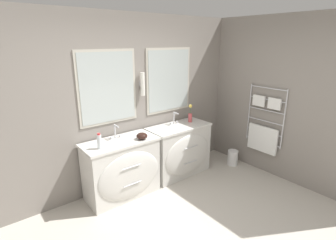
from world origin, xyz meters
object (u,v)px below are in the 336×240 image
vanity_right (180,150)px  amenity_bowl (142,136)px  vanity_left (122,169)px  waste_bin (233,157)px  toiletry_bottle (99,141)px  flower_vase (190,115)px

vanity_right → amenity_bowl: bearing=-172.7°
vanity_left → waste_bin: size_ratio=3.87×
waste_bin → toiletry_bottle: bearing=172.8°
amenity_bowl → toiletry_bottle: bearing=175.1°
vanity_right → toiletry_bottle: 1.52m
toiletry_bottle → amenity_bowl: size_ratio=1.34×
flower_vase → toiletry_bottle: bearing=-175.7°
vanity_left → amenity_bowl: (0.28, -0.10, 0.47)m
waste_bin → vanity_right: bearing=160.1°
toiletry_bottle → waste_bin: toiletry_bottle is taller
vanity_left → flower_vase: (1.39, 0.08, 0.55)m
toiletry_bottle → flower_vase: 1.73m
flower_vase → waste_bin: size_ratio=1.13×
vanity_left → toiletry_bottle: toiletry_bottle is taller
vanity_left → amenity_bowl: 0.56m
waste_bin → flower_vase: bearing=148.0°
vanity_right → toiletry_bottle: bearing=-178.0°
flower_vase → waste_bin: (0.69, -0.43, -0.84)m
vanity_right → flower_vase: flower_vase is taller
vanity_left → amenity_bowl: bearing=-20.2°
vanity_right → amenity_bowl: amenity_bowl is taller
vanity_left → flower_vase: bearing=3.2°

